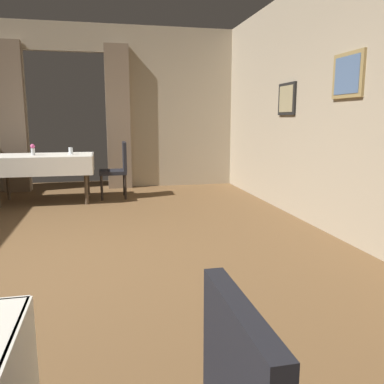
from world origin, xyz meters
The scene contains 7 objects.
ground centered at (0.00, 0.00, 0.00)m, with size 10.08×10.08×0.00m, color brown.
wall_right centered at (3.20, 0.00, 1.50)m, with size 0.16×8.40×3.00m.
wall_back centered at (0.00, 4.18, 1.52)m, with size 6.40×0.27×3.00m.
dining_table_mid centered at (-0.29, 2.99, 0.65)m, with size 1.50×0.90×0.75m.
chair_mid_right centered at (0.85, 3.10, 0.52)m, with size 0.44×0.44×0.93m.
flower_vase_mid centered at (-0.44, 2.96, 0.84)m, with size 0.07×0.07×0.17m.
glass_mid_b centered at (0.12, 3.00, 0.81)m, with size 0.07×0.07×0.11m, color silver.
Camera 1 is at (0.64, -3.61, 1.31)m, focal length 37.32 mm.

